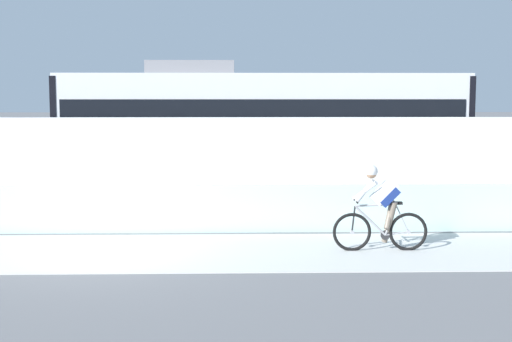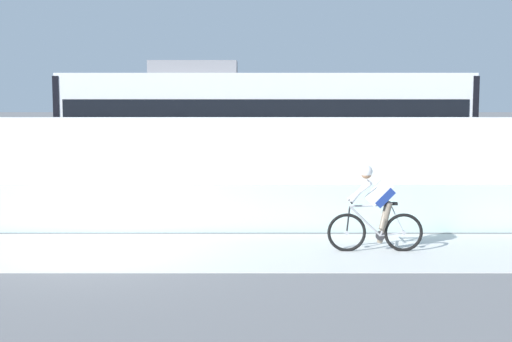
% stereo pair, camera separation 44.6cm
% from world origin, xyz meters
% --- Properties ---
extents(ground_plane, '(200.00, 200.00, 0.00)m').
position_xyz_m(ground_plane, '(0.00, 0.00, 0.00)').
color(ground_plane, slate).
extents(bike_path_deck, '(32.00, 3.20, 0.01)m').
position_xyz_m(bike_path_deck, '(0.00, 0.00, 0.01)').
color(bike_path_deck, silver).
rests_on(bike_path_deck, ground).
extents(glass_parapet, '(32.00, 0.05, 1.01)m').
position_xyz_m(glass_parapet, '(0.00, 1.85, 0.50)').
color(glass_parapet, silver).
rests_on(glass_parapet, ground).
extents(concrete_barrier_wall, '(32.00, 0.36, 2.36)m').
position_xyz_m(concrete_barrier_wall, '(0.00, 3.65, 1.18)').
color(concrete_barrier_wall, white).
rests_on(concrete_barrier_wall, ground).
extents(tram_rail_near, '(32.00, 0.08, 0.01)m').
position_xyz_m(tram_rail_near, '(0.00, 6.13, 0.00)').
color(tram_rail_near, '#595654').
rests_on(tram_rail_near, ground).
extents(tram_rail_far, '(32.00, 0.08, 0.01)m').
position_xyz_m(tram_rail_far, '(0.00, 7.57, 0.00)').
color(tram_rail_far, '#595654').
rests_on(tram_rail_far, ground).
extents(tram, '(11.06, 2.54, 3.81)m').
position_xyz_m(tram, '(3.25, 6.85, 1.89)').
color(tram, silver).
rests_on(tram, ground).
extents(cyclist_on_bike, '(1.77, 0.58, 1.61)m').
position_xyz_m(cyclist_on_bike, '(5.22, 0.00, 0.78)').
color(cyclist_on_bike, black).
rests_on(cyclist_on_bike, ground).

